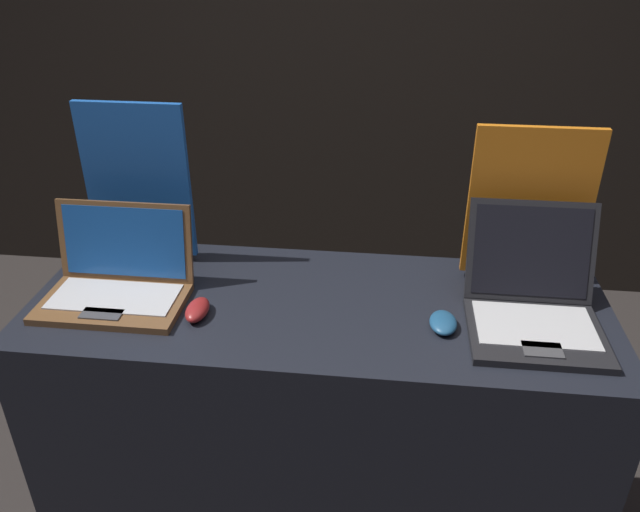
{
  "coord_description": "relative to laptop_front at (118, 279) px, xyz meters",
  "views": [
    {
      "loc": [
        0.17,
        -1.14,
        1.93
      ],
      "look_at": [
        0.0,
        0.3,
        1.12
      ],
      "focal_mm": 35.0,
      "sensor_mm": 36.0,
      "label": 1
    }
  ],
  "objects": [
    {
      "name": "mouse_back",
      "position": [
        0.9,
        -0.05,
        -0.04
      ],
      "size": [
        0.07,
        0.11,
        0.03
      ],
      "color": "navy",
      "rests_on": "display_counter"
    },
    {
      "name": "wall_back",
      "position": [
        0.56,
        1.86,
        0.37
      ],
      "size": [
        8.0,
        0.05,
        2.8
      ],
      "color": "black",
      "rests_on": "ground_plane"
    },
    {
      "name": "promo_stand_front",
      "position": [
        0.0,
        0.23,
        0.18
      ],
      "size": [
        0.32,
        0.07,
        0.49
      ],
      "color": "black",
      "rests_on": "display_counter"
    },
    {
      "name": "display_counter",
      "position": [
        0.56,
        0.03,
        -0.55
      ],
      "size": [
        1.61,
        0.61,
        0.97
      ],
      "color": "black",
      "rests_on": "ground_plane"
    },
    {
      "name": "laptop_back",
      "position": [
        1.13,
        0.01,
        0.01
      ],
      "size": [
        0.34,
        0.38,
        0.28
      ],
      "color": "black",
      "rests_on": "display_counter"
    },
    {
      "name": "mouse_front",
      "position": [
        0.24,
        -0.07,
        -0.04
      ],
      "size": [
        0.06,
        0.11,
        0.04
      ],
      "color": "maroon",
      "rests_on": "display_counter"
    },
    {
      "name": "laptop_front",
      "position": [
        0.0,
        0.0,
        0.0
      ],
      "size": [
        0.39,
        0.28,
        0.25
      ],
      "color": "brown",
      "rests_on": "display_counter"
    },
    {
      "name": "promo_stand_back",
      "position": [
        1.13,
        0.23,
        0.16
      ],
      "size": [
        0.34,
        0.07,
        0.46
      ],
      "color": "black",
      "rests_on": "display_counter"
    }
  ]
}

